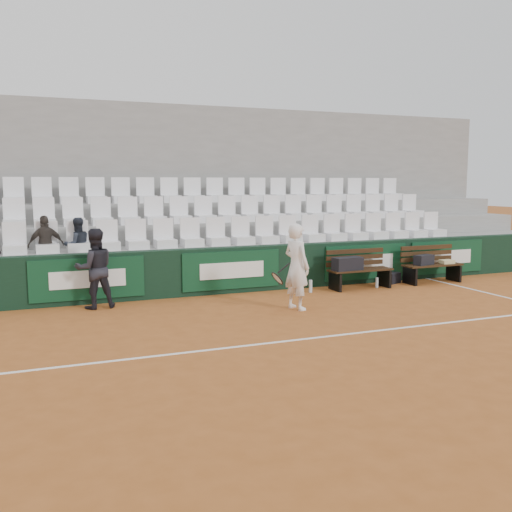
{
  "coord_description": "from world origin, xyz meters",
  "views": [
    {
      "loc": [
        -4.27,
        -7.64,
        2.41
      ],
      "look_at": [
        -0.21,
        2.4,
        1.0
      ],
      "focal_mm": 40.0,
      "sensor_mm": 36.0,
      "label": 1
    }
  ],
  "objects_px": {
    "bench_right": "(432,273)",
    "ball_kid": "(95,269)",
    "sports_bag_right": "(424,260)",
    "bench_left": "(360,279)",
    "spectator_b": "(45,223)",
    "tennis_player": "(296,267)",
    "spectator_c": "(77,223)",
    "sports_bag_ground": "(392,278)",
    "sports_bag_left": "(348,264)",
    "water_bottle_near": "(311,286)",
    "water_bottle_far": "(377,283)"
  },
  "relations": [
    {
      "from": "bench_right",
      "to": "ball_kid",
      "type": "distance_m",
      "value": 7.87
    },
    {
      "from": "sports_bag_right",
      "to": "ball_kid",
      "type": "relative_size",
      "value": 0.33
    },
    {
      "from": "bench_left",
      "to": "spectator_b",
      "type": "distance_m",
      "value": 6.88
    },
    {
      "from": "tennis_player",
      "to": "spectator_c",
      "type": "height_order",
      "value": "spectator_c"
    },
    {
      "from": "spectator_c",
      "to": "ball_kid",
      "type": "bearing_deg",
      "value": 89.66
    },
    {
      "from": "spectator_b",
      "to": "sports_bag_ground",
      "type": "bearing_deg",
      "value": 164.77
    },
    {
      "from": "bench_right",
      "to": "sports_bag_left",
      "type": "xyz_separation_m",
      "value": [
        -2.4,
        -0.05,
        0.37
      ]
    },
    {
      "from": "sports_bag_right",
      "to": "sports_bag_ground",
      "type": "distance_m",
      "value": 0.86
    },
    {
      "from": "bench_right",
      "to": "spectator_b",
      "type": "xyz_separation_m",
      "value": [
        -8.67,
        1.17,
        1.37
      ]
    },
    {
      "from": "sports_bag_left",
      "to": "water_bottle_near",
      "type": "distance_m",
      "value": 1.01
    },
    {
      "from": "water_bottle_far",
      "to": "spectator_c",
      "type": "xyz_separation_m",
      "value": [
        -6.44,
        1.25,
        1.45
      ]
    },
    {
      "from": "sports_bag_right",
      "to": "spectator_c",
      "type": "distance_m",
      "value": 7.95
    },
    {
      "from": "sports_bag_right",
      "to": "sports_bag_ground",
      "type": "bearing_deg",
      "value": 155.07
    },
    {
      "from": "bench_right",
      "to": "spectator_b",
      "type": "relative_size",
      "value": 1.25
    },
    {
      "from": "tennis_player",
      "to": "spectator_c",
      "type": "xyz_separation_m",
      "value": [
        -3.75,
        2.55,
        0.75
      ]
    },
    {
      "from": "sports_bag_right",
      "to": "ball_kid",
      "type": "xyz_separation_m",
      "value": [
        -7.58,
        0.14,
        0.2
      ]
    },
    {
      "from": "bench_left",
      "to": "water_bottle_far",
      "type": "height_order",
      "value": "bench_left"
    },
    {
      "from": "water_bottle_near",
      "to": "ball_kid",
      "type": "distance_m",
      "value": 4.6
    },
    {
      "from": "sports_bag_left",
      "to": "water_bottle_near",
      "type": "relative_size",
      "value": 2.46
    },
    {
      "from": "sports_bag_right",
      "to": "spectator_b",
      "type": "bearing_deg",
      "value": 172.05
    },
    {
      "from": "sports_bag_left",
      "to": "sports_bag_right",
      "type": "bearing_deg",
      "value": 1.39
    },
    {
      "from": "bench_left",
      "to": "water_bottle_far",
      "type": "xyz_separation_m",
      "value": [
        0.41,
        -0.07,
        -0.1
      ]
    },
    {
      "from": "bench_right",
      "to": "spectator_c",
      "type": "bearing_deg",
      "value": 171.73
    },
    {
      "from": "sports_bag_ground",
      "to": "water_bottle_near",
      "type": "bearing_deg",
      "value": -172.51
    },
    {
      "from": "sports_bag_left",
      "to": "spectator_c",
      "type": "xyz_separation_m",
      "value": [
        -5.67,
        1.23,
        0.97
      ]
    },
    {
      "from": "bench_left",
      "to": "bench_right",
      "type": "bearing_deg",
      "value": 0.21
    },
    {
      "from": "sports_bag_left",
      "to": "spectator_b",
      "type": "height_order",
      "value": "spectator_b"
    },
    {
      "from": "spectator_c",
      "to": "spectator_b",
      "type": "bearing_deg",
      "value": -12.07
    },
    {
      "from": "spectator_c",
      "to": "tennis_player",
      "type": "bearing_deg",
      "value": 133.7
    },
    {
      "from": "sports_bag_ground",
      "to": "ball_kid",
      "type": "distance_m",
      "value": 6.95
    },
    {
      "from": "sports_bag_left",
      "to": "ball_kid",
      "type": "height_order",
      "value": "ball_kid"
    },
    {
      "from": "sports_bag_left",
      "to": "bench_left",
      "type": "bearing_deg",
      "value": 7.23
    },
    {
      "from": "sports_bag_left",
      "to": "tennis_player",
      "type": "relative_size",
      "value": 0.42
    },
    {
      "from": "spectator_c",
      "to": "water_bottle_near",
      "type": "bearing_deg",
      "value": 154.1
    },
    {
      "from": "sports_bag_ground",
      "to": "water_bottle_near",
      "type": "xyz_separation_m",
      "value": [
        -2.36,
        -0.31,
        0.01
      ]
    },
    {
      "from": "spectator_b",
      "to": "tennis_player",
      "type": "bearing_deg",
      "value": 140.8
    },
    {
      "from": "bench_left",
      "to": "sports_bag_left",
      "type": "xyz_separation_m",
      "value": [
        -0.37,
        -0.05,
        0.37
      ]
    },
    {
      "from": "bench_left",
      "to": "bench_right",
      "type": "height_order",
      "value": "same"
    },
    {
      "from": "ball_kid",
      "to": "sports_bag_ground",
      "type": "bearing_deg",
      "value": 176.06
    },
    {
      "from": "water_bottle_near",
      "to": "tennis_player",
      "type": "xyz_separation_m",
      "value": [
        -1.02,
        -1.38,
        0.68
      ]
    },
    {
      "from": "sports_bag_left",
      "to": "water_bottle_near",
      "type": "height_order",
      "value": "sports_bag_left"
    },
    {
      "from": "bench_left",
      "to": "tennis_player",
      "type": "relative_size",
      "value": 0.92
    },
    {
      "from": "water_bottle_far",
      "to": "ball_kid",
      "type": "relative_size",
      "value": 0.16
    },
    {
      "from": "sports_bag_left",
      "to": "spectator_b",
      "type": "xyz_separation_m",
      "value": [
        -6.27,
        1.23,
        1.0
      ]
    },
    {
      "from": "sports_bag_left",
      "to": "tennis_player",
      "type": "height_order",
      "value": "tennis_player"
    },
    {
      "from": "bench_right",
      "to": "water_bottle_far",
      "type": "distance_m",
      "value": 1.63
    },
    {
      "from": "bench_left",
      "to": "tennis_player",
      "type": "height_order",
      "value": "tennis_player"
    },
    {
      "from": "sports_bag_left",
      "to": "sports_bag_right",
      "type": "height_order",
      "value": "sports_bag_left"
    },
    {
      "from": "sports_bag_left",
      "to": "water_bottle_far",
      "type": "height_order",
      "value": "sports_bag_left"
    },
    {
      "from": "water_bottle_far",
      "to": "spectator_c",
      "type": "relative_size",
      "value": 0.21
    }
  ]
}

